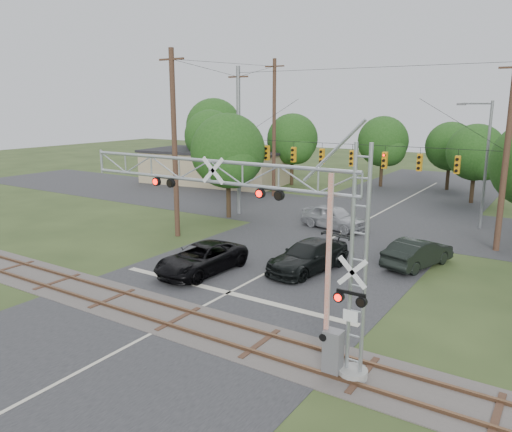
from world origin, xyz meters
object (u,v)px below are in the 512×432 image
Objects in this scene: crossing_gantry at (261,223)px; commercial_building at (215,166)px; pickup_black at (201,258)px; streetlight at (484,159)px; sedan_silver at (334,217)px; car_dark at (308,256)px; traffic_signal_span at (365,151)px.

commercial_building is (-25.26, 30.10, -2.91)m from crossing_gantry.
streetlight is (10.49, 18.19, 4.22)m from pickup_black.
pickup_black is at bearing -175.49° from sedan_silver.
streetlight reaches higher than crossing_gantry.
car_dark is (4.58, 3.34, 0.03)m from pickup_black.
commercial_building is 1.86× the size of streetlight.
pickup_black is 0.61× the size of streetlight.
car_dark is (-2.64, 8.86, -3.97)m from crossing_gantry.
crossing_gantry is 2.20× the size of pickup_black.
traffic_signal_span reaches higher than sedan_silver.
pickup_black is 1.01× the size of car_dark.
pickup_black is at bearing 142.61° from crossing_gantry.
crossing_gantry is 0.62× the size of traffic_signal_span.
streetlight is (5.91, 14.85, 4.20)m from car_dark.
crossing_gantry reaches higher than car_dark.
traffic_signal_span is at bearing 105.02° from car_dark.
commercial_building is at bearing 129.17° from pickup_black.
traffic_signal_span is 10.68m from car_dark.
traffic_signal_span is 8.56m from streetlight.
traffic_signal_span reaches higher than car_dark.
sedan_silver is at bearing -168.26° from traffic_signal_span.
streetlight reaches higher than commercial_building.
pickup_black is 1.11× the size of sedan_silver.
car_dark is 16.53m from streetlight.
sedan_silver is at bearing -146.17° from streetlight.
crossing_gantry is at bearing -56.71° from commercial_building.
crossing_gantry is at bearing -79.58° from traffic_signal_span.
streetlight reaches higher than car_dark.
traffic_signal_span reaches higher than pickup_black.
streetlight is at bearing -42.88° from sedan_silver.
crossing_gantry is 1.35× the size of streetlight.
traffic_signal_span is 1.17× the size of commercial_building.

